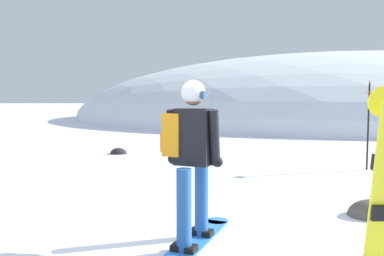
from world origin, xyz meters
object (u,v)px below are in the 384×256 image
object	(u,v)px
rock_small	(372,216)
rock_dark	(119,154)
snowboarder_main	(190,157)
piste_marker_near	(368,119)

from	to	relation	value
rock_small	rock_dark	bearing A→B (deg)	128.76
snowboarder_main	piste_marker_near	size ratio (longest dim) A/B	0.90
snowboarder_main	rock_dark	distance (m)	7.04
snowboarder_main	rock_small	distance (m)	2.71
rock_dark	rock_small	bearing A→B (deg)	-51.24
snowboarder_main	piste_marker_near	bearing A→B (deg)	49.30
piste_marker_near	rock_small	bearing A→B (deg)	-112.56
snowboarder_main	rock_small	bearing A→B (deg)	23.34
piste_marker_near	rock_small	world-z (taller)	piste_marker_near
piste_marker_near	snowboarder_main	bearing A→B (deg)	-130.70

